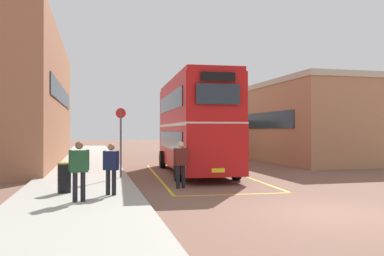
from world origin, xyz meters
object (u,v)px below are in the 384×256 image
at_px(double_decker_bus, 194,124).
at_px(pedestrian_waiting_far, 79,167).
at_px(pedestrian_waiting_near, 111,165).
at_px(bus_stop_sign, 121,136).
at_px(litter_bin, 64,178).
at_px(single_deck_bus, 204,136).
at_px(pedestrian_boarding, 181,161).

distance_m(double_decker_bus, pedestrian_waiting_far, 9.61).
bearing_deg(pedestrian_waiting_near, bus_stop_sign, 82.62).
height_order(double_decker_bus, pedestrian_waiting_far, double_decker_bus).
xyz_separation_m(litter_bin, bus_stop_sign, (2.07, 3.80, 1.30)).
bearing_deg(litter_bin, bus_stop_sign, 61.44).
height_order(single_deck_bus, pedestrian_boarding, single_deck_bus).
distance_m(double_decker_bus, pedestrian_boarding, 5.53).
xyz_separation_m(double_decker_bus, single_deck_bus, (4.74, 15.22, -0.87)).
height_order(single_deck_bus, litter_bin, single_deck_bus).
bearing_deg(pedestrian_waiting_far, bus_stop_sign, 74.63).
height_order(single_deck_bus, bus_stop_sign, bus_stop_sign).
relative_size(double_decker_bus, bus_stop_sign, 3.31).
xyz_separation_m(pedestrian_boarding, litter_bin, (-4.12, -1.01, -0.40)).
xyz_separation_m(pedestrian_waiting_far, litter_bin, (-0.53, 1.81, -0.51)).
xyz_separation_m(pedestrian_waiting_far, bus_stop_sign, (1.54, 5.61, 0.78)).
relative_size(litter_bin, bus_stop_sign, 0.33).
relative_size(single_deck_bus, pedestrian_boarding, 5.32).
bearing_deg(litter_bin, single_deck_bus, 63.38).
xyz_separation_m(double_decker_bus, pedestrian_waiting_near, (-4.44, -6.87, -1.44)).
distance_m(pedestrian_boarding, pedestrian_waiting_far, 4.58).
height_order(single_deck_bus, pedestrian_waiting_near, single_deck_bus).
relative_size(pedestrian_boarding, pedestrian_waiting_far, 1.02).
bearing_deg(pedestrian_boarding, bus_stop_sign, 126.37).
distance_m(double_decker_bus, litter_bin, 8.65).
bearing_deg(pedestrian_boarding, pedestrian_waiting_near, -145.11).
xyz_separation_m(pedestrian_boarding, pedestrian_waiting_far, (-3.60, -2.82, 0.11)).
bearing_deg(double_decker_bus, pedestrian_waiting_far, -124.46).
relative_size(double_decker_bus, pedestrian_boarding, 5.64).
height_order(double_decker_bus, pedestrian_boarding, double_decker_bus).
distance_m(pedestrian_waiting_near, bus_stop_sign, 4.76).
distance_m(litter_bin, bus_stop_sign, 4.52).
bearing_deg(bus_stop_sign, pedestrian_waiting_near, -97.38).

